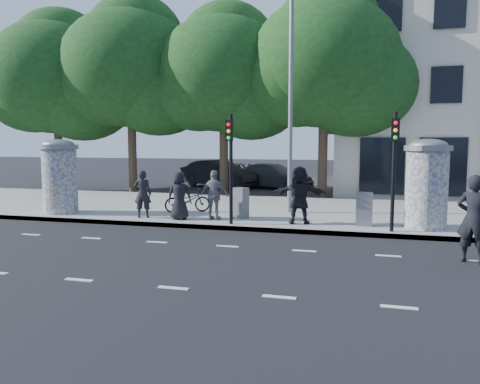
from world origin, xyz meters
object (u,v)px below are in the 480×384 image
(car_mid, at_px, (218,174))
(ped_a, at_px, (179,195))
(ped_f, at_px, (299,195))
(cabinet_right, at_px, (364,209))
(ped_b, at_px, (143,194))
(cabinet_left, at_px, (240,203))
(traffic_pole_near, at_px, (230,158))
(traffic_pole_far, at_px, (394,159))
(car_right, at_px, (273,176))
(street_lamp, at_px, (291,82))
(ad_column_left, at_px, (60,175))
(man_road, at_px, (474,219))
(ped_e, at_px, (214,195))
(ad_column_right, at_px, (427,182))
(bicycle, at_px, (187,200))

(car_mid, bearing_deg, ped_a, -143.51)
(ped_f, bearing_deg, cabinet_right, 177.78)
(ped_b, bearing_deg, cabinet_left, 176.10)
(traffic_pole_near, xyz_separation_m, traffic_pole_far, (4.80, 0.00, 0.00))
(traffic_pole_far, distance_m, car_right, 14.45)
(street_lamp, xyz_separation_m, car_right, (-2.53, 10.25, -4.08))
(ad_column_left, bearing_deg, man_road, -14.00)
(ad_column_left, distance_m, street_lamp, 8.90)
(ped_a, xyz_separation_m, cabinet_left, (1.87, 0.77, -0.29))
(ped_e, distance_m, car_right, 12.46)
(ped_a, bearing_deg, ad_column_left, -17.70)
(ped_a, distance_m, cabinet_right, 5.93)
(traffic_pole_near, height_order, ped_e, traffic_pole_near)
(ped_f, xyz_separation_m, car_mid, (-6.42, 11.96, -0.25))
(ad_column_right, xyz_separation_m, car_right, (-6.93, 12.19, -0.82))
(traffic_pole_near, xyz_separation_m, man_road, (6.39, -2.53, -1.23))
(ped_e, height_order, ped_f, ped_f)
(traffic_pole_far, distance_m, cabinet_right, 1.92)
(traffic_pole_near, height_order, man_road, traffic_pole_near)
(ad_column_left, xyz_separation_m, traffic_pole_near, (6.60, -0.71, 0.69))
(cabinet_left, height_order, car_right, car_right)
(ad_column_left, bearing_deg, cabinet_left, 4.48)
(ped_f, xyz_separation_m, cabinet_left, (-2.06, 0.56, -0.39))
(street_lamp, height_order, ped_f, street_lamp)
(ad_column_left, xyz_separation_m, car_mid, (2.24, 11.92, -0.73))
(ad_column_right, bearing_deg, traffic_pole_near, -171.11)
(traffic_pole_near, xyz_separation_m, car_right, (-1.13, 13.09, -1.51))
(traffic_pole_far, height_order, ped_e, traffic_pole_far)
(traffic_pole_near, height_order, cabinet_left, traffic_pole_near)
(man_road, height_order, cabinet_right, man_road)
(ped_f, height_order, cabinet_right, ped_f)
(traffic_pole_near, distance_m, ped_f, 2.46)
(ped_b, bearing_deg, car_right, -116.46)
(traffic_pole_near, height_order, ped_a, traffic_pole_near)
(ped_b, bearing_deg, traffic_pole_near, 154.66)
(man_road, relative_size, car_mid, 0.41)
(cabinet_left, bearing_deg, car_mid, 135.68)
(street_lamp, height_order, man_road, street_lamp)
(ped_b, bearing_deg, street_lamp, -169.93)
(ped_e, bearing_deg, ad_column_right, -172.41)
(ad_column_right, xyz_separation_m, man_road, (0.59, -3.44, -0.54))
(traffic_pole_near, xyz_separation_m, street_lamp, (1.40, 2.84, 2.56))
(man_road, bearing_deg, traffic_pole_near, 3.47)
(traffic_pole_near, distance_m, ped_e, 1.59)
(cabinet_right, bearing_deg, traffic_pole_near, -167.68)
(ad_column_left, distance_m, car_right, 13.57)
(ad_column_right, height_order, man_road, ad_column_right)
(traffic_pole_far, height_order, bicycle, traffic_pole_far)
(ped_f, bearing_deg, traffic_pole_far, 160.56)
(cabinet_left, distance_m, car_mid, 12.21)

